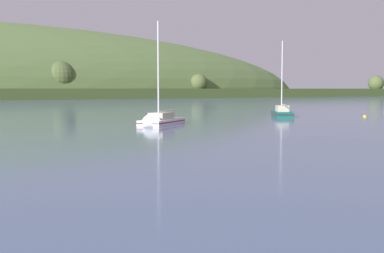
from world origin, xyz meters
The scene contains 3 objects.
sailboat_near_mooring centered at (-4.68, 39.71, 0.22)m, with size 7.56×7.10×12.26m.
sailboat_far_left centered at (17.56, 47.36, 0.25)m, with size 5.42×7.24×11.66m.
mooring_buoy_far_upstream centered at (27.41, 41.34, 0.00)m, with size 0.50×0.50×0.58m.
Camera 1 is at (-25.17, -8.57, 3.91)m, focal length 45.79 mm.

